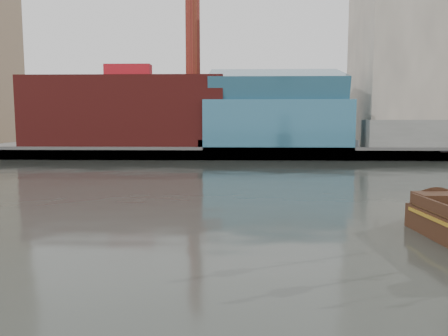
{
  "coord_description": "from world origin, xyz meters",
  "views": [
    {
      "loc": [
        1.96,
        -24.09,
        8.0
      ],
      "look_at": [
        0.83,
        12.05,
        4.0
      ],
      "focal_mm": 35.0,
      "sensor_mm": 36.0,
      "label": 1
    }
  ],
  "objects": [
    {
      "name": "ground",
      "position": [
        0.0,
        0.0,
        0.0
      ],
      "size": [
        400.0,
        400.0,
        0.0
      ],
      "primitive_type": "plane",
      "color": "#252823",
      "rests_on": "ground"
    },
    {
      "name": "skyline",
      "position": [
        5.21,
        84.56,
        24.55
      ],
      "size": [
        149.0,
        45.0,
        62.0
      ],
      "color": "#80694D",
      "rests_on": "promenade_far"
    },
    {
      "name": "seawall",
      "position": [
        0.0,
        62.5,
        1.3
      ],
      "size": [
        220.0,
        1.0,
        2.6
      ],
      "primitive_type": "cube",
      "color": "#4C4C49",
      "rests_on": "ground"
    },
    {
      "name": "promenade_far",
      "position": [
        0.0,
        92.0,
        1.0
      ],
      "size": [
        220.0,
        60.0,
        2.0
      ],
      "primitive_type": "cube",
      "color": "slate",
      "rests_on": "ground"
    }
  ]
}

